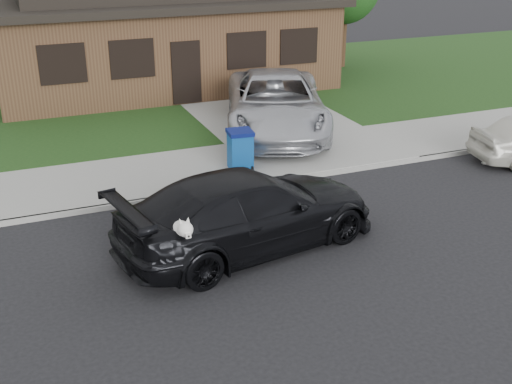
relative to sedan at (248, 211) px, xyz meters
name	(u,v)px	position (x,y,z in m)	size (l,w,h in m)	color
ground	(148,284)	(-2.19, -0.67, -0.77)	(120.00, 120.00, 0.00)	black
sidewalk	(100,183)	(-2.19, 4.33, -0.71)	(60.00, 3.00, 0.12)	gray
curb	(111,206)	(-2.19, 2.83, -0.71)	(60.00, 0.12, 0.12)	gray
lawn	(62,103)	(-2.19, 12.33, -0.71)	(60.00, 13.00, 0.13)	#193814
driveway	(252,107)	(3.81, 9.33, -0.70)	(4.50, 13.00, 0.14)	gray
sedan	(248,211)	(0.00, 0.00, 0.00)	(5.64, 3.15, 1.55)	black
minivan	(276,103)	(3.38, 6.36, 0.22)	(2.82, 6.11, 1.70)	silver
recycling_bin	(240,149)	(1.29, 3.83, -0.14)	(0.67, 0.69, 1.02)	navy
house	(156,28)	(1.81, 14.33, 1.36)	(12.60, 8.60, 4.65)	#422B1C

